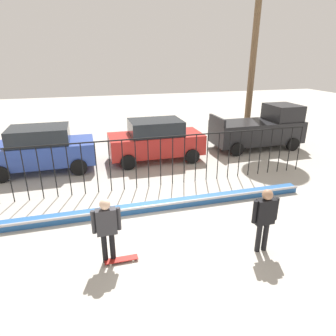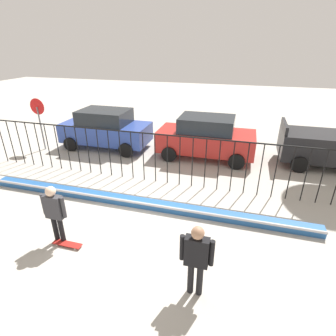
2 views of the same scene
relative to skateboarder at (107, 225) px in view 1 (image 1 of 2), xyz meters
The scene contains 9 objects.
ground_plane 2.03m from the skateboarder, 39.36° to the left, with size 60.00×60.00×0.00m, color #ADA89E.
bowl_coping_ledge 2.73m from the skateboarder, 57.99° to the left, with size 11.00×0.40×0.27m.
perimeter_fence 4.21m from the skateboarder, 71.01° to the left, with size 14.04×0.04×1.91m.
skateboarder is the anchor object (origin of this frame).
skateboard 0.99m from the skateboarder, 20.23° to the right, with size 0.80×0.20×0.07m.
camera_operator 3.81m from the skateboarder, ahead, with size 0.69×0.26×1.71m.
parked_car_blue 7.17m from the skateboarder, 107.53° to the left, with size 4.30×2.12×1.90m.
parked_car_red 7.45m from the skateboarder, 67.80° to the left, with size 4.30×2.12×1.90m.
pickup_truck 11.27m from the skateboarder, 40.36° to the left, with size 4.70×2.12×2.24m.
Camera 1 is at (-1.59, -7.16, 4.69)m, focal length 31.52 mm.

